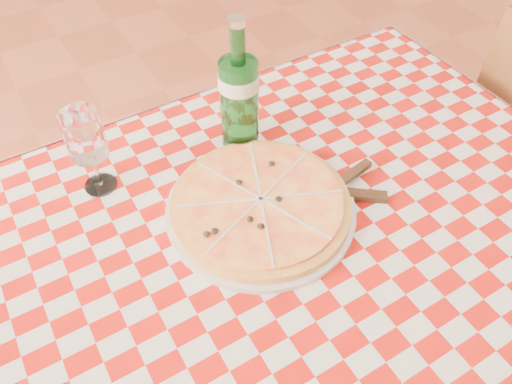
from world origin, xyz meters
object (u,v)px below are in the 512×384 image
dining_table (280,261)px  wine_glass (90,153)px  pizza_plate (261,204)px  water_bottle (239,87)px

dining_table → wine_glass: size_ratio=6.67×
dining_table → wine_glass: bearing=131.7°
dining_table → wine_glass: wine_glass is taller
pizza_plate → wine_glass: 0.33m
water_bottle → wine_glass: 0.31m
dining_table → pizza_plate: pizza_plate is taller
wine_glass → dining_table: bearing=-48.3°
pizza_plate → water_bottle: 0.23m
pizza_plate → water_bottle: (0.06, 0.19, 0.12)m
water_bottle → wine_glass: (-0.30, 0.03, -0.05)m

